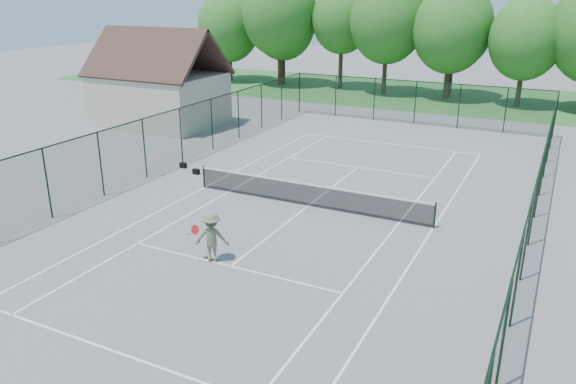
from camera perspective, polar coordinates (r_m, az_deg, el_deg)
name	(u,v)px	position (r m, az deg, el deg)	size (l,w,h in m)	color
ground	(308,206)	(24.70, 2.07, -1.43)	(140.00, 140.00, 0.00)	slate
grass_far	(448,97)	(52.62, 15.97, 9.29)	(80.00, 16.00, 0.01)	#326E2F
court_lines	(308,206)	(24.70, 2.07, -1.42)	(11.05, 23.85, 0.01)	white
tennis_net	(308,194)	(24.50, 2.09, -0.17)	(11.08, 0.08, 1.10)	black
fence_enclosure	(309,172)	(24.18, 2.12, 2.02)	(18.05, 36.05, 3.02)	#18321E
utility_building	(159,80)	(40.53, -13.01, 11.07)	(8.60, 6.27, 6.63)	beige
tree_line_far	(455,27)	(51.94, 16.61, 15.79)	(39.40, 6.40, 9.70)	#3E2B1F
sports_bag_a	(183,165)	(30.48, -10.61, 2.68)	(0.35, 0.21, 0.28)	black
sports_bag_b	(196,172)	(29.31, -9.32, 2.06)	(0.35, 0.22, 0.27)	black
tennis_player	(212,237)	(19.64, -7.74, -4.57)	(1.76, 1.04, 1.80)	#646B4D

